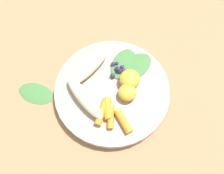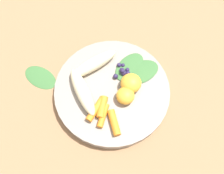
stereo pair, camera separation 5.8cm
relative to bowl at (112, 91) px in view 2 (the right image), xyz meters
The scene contains 14 objects.
ground_plane 0.01m from the bowl, ahead, with size 2.40×2.40×0.00m, color #99704C.
bowl is the anchor object (origin of this frame).
banana_peeled_left 0.08m from the bowl, 117.77° to the left, with size 0.13×0.03×0.03m, color beige.
banana_peeled_right 0.08m from the bowl, 52.80° to the left, with size 0.13×0.03×0.03m, color beige.
orange_segment_near 0.06m from the bowl, 66.19° to the right, with size 0.05×0.05×0.04m, color #F4A833.
orange_segment_far 0.05m from the bowl, 112.84° to the right, with size 0.04×0.04×0.03m, color #F4A833.
carrot_front 0.07m from the bowl, 161.75° to the left, with size 0.02×0.02×0.06m, color orange.
carrot_mid_left 0.06m from the bowl, behind, with size 0.02×0.02×0.05m, color orange.
carrot_mid_right 0.08m from the bowl, behind, with size 0.01×0.01×0.06m, color orange.
carrot_rear 0.09m from the bowl, 160.89° to the right, with size 0.02×0.02×0.06m, color orange.
blueberry_pile 0.05m from the bowl, 14.17° to the right, with size 0.05×0.04×0.02m.
kale_leaf_left 0.08m from the bowl, 41.75° to the right, with size 0.10×0.06×0.01m, color #3D7038.
kale_leaf_right 0.08m from the bowl, 20.40° to the right, with size 0.09×0.05×0.01m, color #3D7038.
kale_leaf_stray 0.19m from the bowl, 92.84° to the left, with size 0.09×0.05×0.01m, color #3D7038.
Camera 2 is at (-0.23, -0.07, 0.56)m, focal length 39.02 mm.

